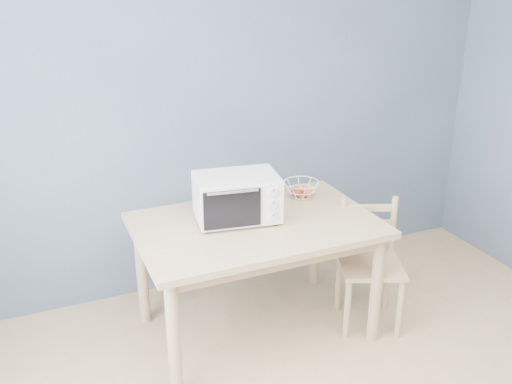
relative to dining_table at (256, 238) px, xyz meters
name	(u,v)px	position (x,y,z in m)	size (l,w,h in m)	color
room	(461,244)	(0.09, -1.51, 0.65)	(4.01, 4.51, 2.61)	tan
dining_table	(256,238)	(0.00, 0.00, 0.00)	(1.40, 0.90, 0.75)	tan
toaster_oven	(234,197)	(-0.11, 0.07, 0.25)	(0.52, 0.40, 0.28)	silver
fruit_basket	(301,189)	(0.42, 0.24, 0.16)	(0.29, 0.29, 0.11)	white
dining_chair	(369,265)	(0.70, -0.17, -0.25)	(0.49, 0.49, 0.81)	tan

